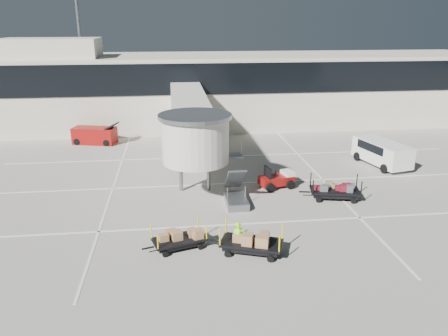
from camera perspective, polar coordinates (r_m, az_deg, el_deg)
The scene contains 11 objects.
ground at distance 25.29m, azimuth 6.47°, elevation -9.08°, with size 140.00×140.00×0.00m, color #AFA89C.
lane_markings at distance 33.55m, azimuth 1.76°, elevation -1.78°, with size 40.00×30.00×0.02m.
terminal at distance 52.48m, azimuth -1.25°, elevation 10.32°, with size 64.00×12.11×15.20m.
jet_bridge at distance 34.84m, azimuth -4.31°, elevation 6.28°, with size 5.70×20.40×6.03m.
baggage_tug at distance 32.46m, azimuth 6.97°, elevation -1.51°, with size 2.75×2.12×1.66m.
suitcase_cart at distance 31.09m, azimuth 14.11°, elevation -2.91°, with size 4.19×2.31×1.61m.
box_cart_near at distance 23.49m, azimuth 3.36°, elevation -9.72°, with size 4.01×2.60×1.55m.
box_cart_far at distance 24.00m, azimuth -5.86°, elevation -9.27°, with size 3.53×2.16×1.36m.
ground_worker at distance 23.31m, azimuth 1.89°, elevation -9.09°, with size 0.64×0.42×1.75m, color #8FFF1A.
minivan at distance 39.43m, azimuth 19.79°, elevation 2.11°, with size 3.34×5.77×2.05m.
belt_loader at distance 45.68m, azimuth -16.50°, elevation 4.09°, with size 4.76×2.80×2.16m.
Camera 1 is at (-5.46, -21.74, 11.73)m, focal length 35.00 mm.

